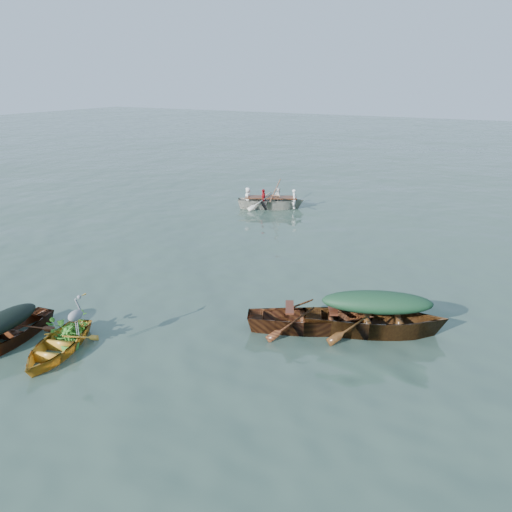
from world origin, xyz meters
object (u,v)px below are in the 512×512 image
at_px(green_tarp_boat, 374,333).
at_px(heron, 76,321).
at_px(yellow_dinghy, 57,354).
at_px(dark_covered_boat, 7,344).
at_px(open_wooden_boat, 310,330).
at_px(rowed_boat, 271,208).

distance_m(green_tarp_boat, heron, 6.99).
xyz_separation_m(yellow_dinghy, dark_covered_boat, (-1.40, -0.25, 0.00)).
height_order(yellow_dinghy, green_tarp_boat, green_tarp_boat).
height_order(dark_covered_boat, open_wooden_boat, open_wooden_boat).
bearing_deg(rowed_boat, dark_covered_boat, 155.83).
bearing_deg(dark_covered_boat, rowed_boat, 83.14).
xyz_separation_m(dark_covered_boat, rowed_boat, (-0.35, 14.32, 0.00)).
distance_m(open_wooden_boat, rowed_boat, 12.09).
bearing_deg(green_tarp_boat, yellow_dinghy, 102.86).
height_order(dark_covered_boat, green_tarp_boat, green_tarp_boat).
height_order(dark_covered_boat, heron, heron).
bearing_deg(heron, dark_covered_boat, 175.65).
relative_size(yellow_dinghy, open_wooden_boat, 0.68).
bearing_deg(yellow_dinghy, green_tarp_boat, 17.71).
relative_size(dark_covered_boat, open_wooden_boat, 0.80).
distance_m(dark_covered_boat, open_wooden_boat, 7.24).
bearing_deg(heron, yellow_dinghy, -174.81).
bearing_deg(green_tarp_boat, rowed_boat, 15.75).
height_order(dark_covered_boat, rowed_boat, rowed_boat).
distance_m(green_tarp_boat, rowed_boat, 12.42).
bearing_deg(open_wooden_boat, yellow_dinghy, 104.12).
xyz_separation_m(open_wooden_boat, heron, (-4.10, -3.56, 0.85)).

